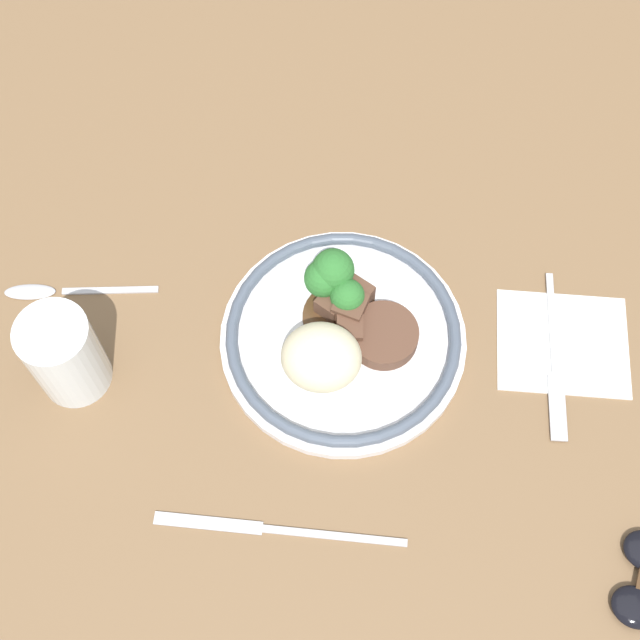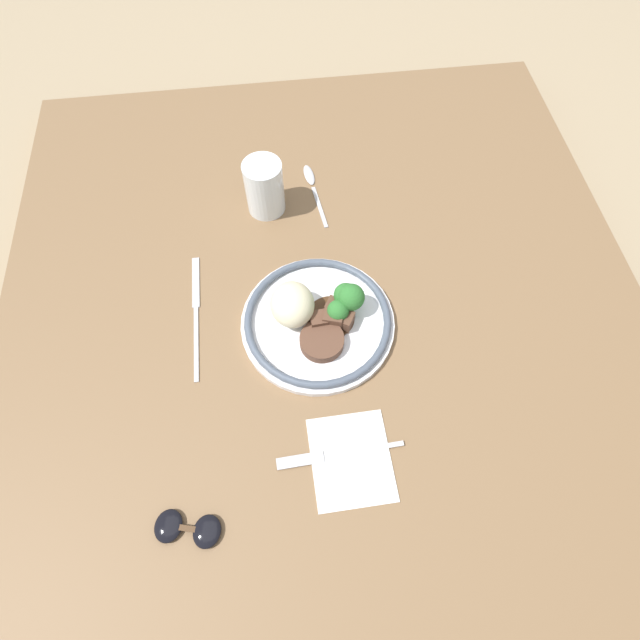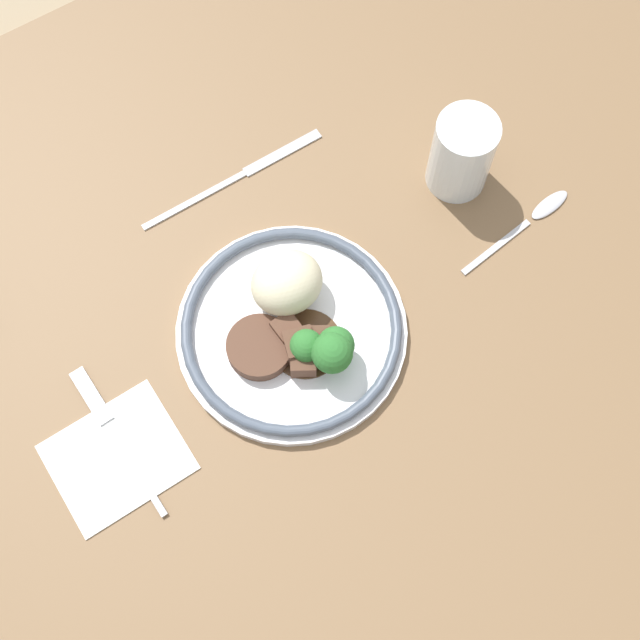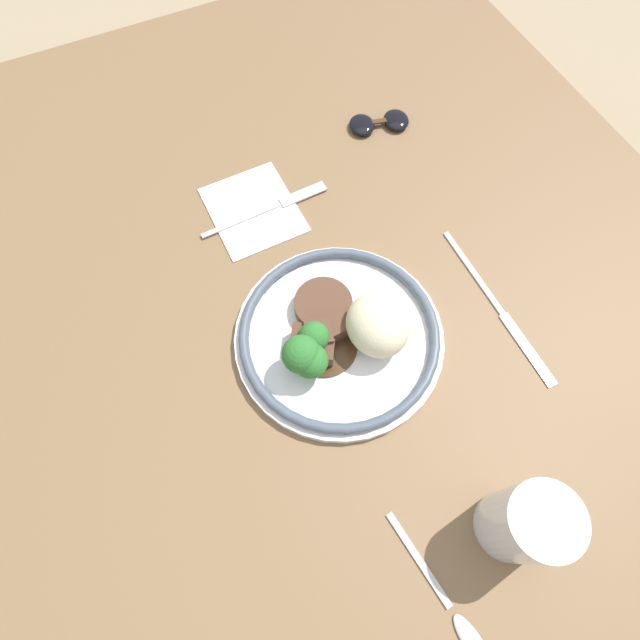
# 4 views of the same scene
# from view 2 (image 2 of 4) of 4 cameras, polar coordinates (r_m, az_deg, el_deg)

# --- Properties ---
(ground_plane) EXTENTS (8.00, 8.00, 0.00)m
(ground_plane) POSITION_cam_2_polar(r_m,az_deg,el_deg) (0.83, 0.95, -3.26)
(ground_plane) COLOR #998466
(dining_table) EXTENTS (1.27, 1.06, 0.04)m
(dining_table) POSITION_cam_2_polar(r_m,az_deg,el_deg) (0.81, 0.97, -2.61)
(dining_table) COLOR brown
(dining_table) RESTS_ON ground
(napkin) EXTENTS (0.13, 0.11, 0.00)m
(napkin) POSITION_cam_2_polar(r_m,az_deg,el_deg) (0.72, 3.57, -15.62)
(napkin) COLOR white
(napkin) RESTS_ON dining_table
(plate) EXTENTS (0.24, 0.24, 0.07)m
(plate) POSITION_cam_2_polar(r_m,az_deg,el_deg) (0.78, -0.33, 0.31)
(plate) COLOR white
(plate) RESTS_ON dining_table
(juice_glass) EXTENTS (0.07, 0.07, 0.10)m
(juice_glass) POSITION_cam_2_polar(r_m,az_deg,el_deg) (0.92, -6.34, 14.56)
(juice_glass) COLOR #F4AD19
(juice_glass) RESTS_ON dining_table
(fork) EXTENTS (0.02, 0.18, 0.00)m
(fork) POSITION_cam_2_polar(r_m,az_deg,el_deg) (0.72, 0.90, -15.26)
(fork) COLOR #B7B7BC
(fork) RESTS_ON napkin
(knife) EXTENTS (0.23, 0.01, 0.00)m
(knife) POSITION_cam_2_polar(r_m,az_deg,el_deg) (0.84, -13.98, 1.01)
(knife) COLOR #B7B7BC
(knife) RESTS_ON dining_table
(spoon) EXTENTS (0.16, 0.03, 0.01)m
(spoon) POSITION_cam_2_polar(r_m,az_deg,el_deg) (0.98, -0.97, 15.42)
(spoon) COLOR #B7B7BC
(spoon) RESTS_ON dining_table
(sunglasses) EXTENTS (0.06, 0.10, 0.01)m
(sunglasses) POSITION_cam_2_polar(r_m,az_deg,el_deg) (0.72, -14.88, -22.06)
(sunglasses) COLOR black
(sunglasses) RESTS_ON dining_table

